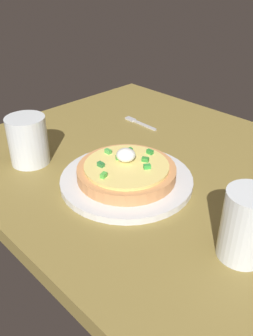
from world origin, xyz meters
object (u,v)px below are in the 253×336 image
object	(u,v)px
cup_far	(28,143)
pizza	(126,170)
fork	(138,122)
plate	(126,180)
cup_near	(245,229)

from	to	relation	value
cup_far	pizza	bearing A→B (deg)	24.00
cup_far	fork	size ratio (longest dim) A/B	0.95
fork	pizza	bearing A→B (deg)	131.36
plate	pizza	world-z (taller)	pizza
cup_near	fork	xyz separation A→B (cm)	(-43.01, 22.88, -4.51)
cup_near	fork	world-z (taller)	cup_near
cup_near	fork	bearing A→B (deg)	151.99
fork	cup_far	bearing A→B (deg)	88.12
cup_far	plate	bearing A→B (deg)	23.85
plate	cup_near	xyz separation A→B (cm)	(25.07, -1.27, 4.11)
pizza	cup_far	bearing A→B (deg)	-156.00
pizza	plate	bearing A→B (deg)	-38.64
cup_far	fork	distance (cm)	30.73
pizza	cup_near	xyz separation A→B (cm)	(25.12, -1.31, 2.04)
plate	cup_far	size ratio (longest dim) A/B	2.51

